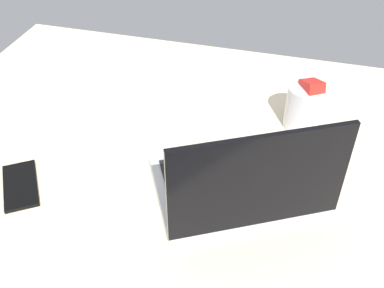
{
  "coord_description": "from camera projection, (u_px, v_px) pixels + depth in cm",
  "views": [
    {
      "loc": [
        -0.57,
        58.54,
        86.68
      ],
      "look_at": [
        19.49,
        -14.69,
        24.0
      ],
      "focal_mm": 43.13,
      "sensor_mm": 36.0,
      "label": 1
    }
  ],
  "objects": [
    {
      "name": "cell_phone",
      "position": [
        20.0,
        185.0,
        0.97
      ],
      "size": [
        13.5,
        15.4,
        0.8
      ],
      "primitive_type": "cube",
      "rotation": [
        0.0,
        0.0,
        3.74
      ],
      "color": "black",
      "rests_on": "bed_mattress"
    },
    {
      "name": "bed_mattress",
      "position": [
        266.0,
        262.0,
        0.93
      ],
      "size": [
        180.0,
        140.0,
        18.0
      ],
      "primitive_type": "cube",
      "color": "beige",
      "rests_on": "ground"
    },
    {
      "name": "snack_cup",
      "position": [
        305.0,
        106.0,
        1.1
      ],
      "size": [
        9.0,
        9.0,
        13.57
      ],
      "color": "silver",
      "rests_on": "bed_mattress"
    },
    {
      "name": "laptop",
      "position": [
        242.0,
        184.0,
        0.91
      ],
      "size": [
        39.99,
        36.01,
        23.0
      ],
      "rotation": [
        0.0,
        0.0,
        0.5
      ],
      "color": "#B7BABC",
      "rests_on": "bed_mattress"
    }
  ]
}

